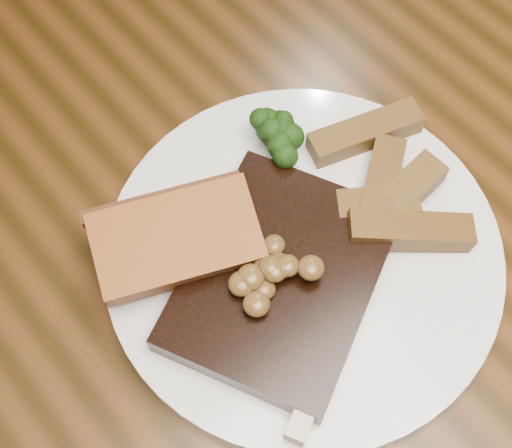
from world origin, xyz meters
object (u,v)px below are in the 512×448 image
Objects in this scene: garlic_bread at (179,252)px; steak at (281,279)px; plate at (303,255)px; potato_wedges at (362,195)px; dining_table at (253,279)px.

steak is at bearing -33.24° from garlic_bread.
potato_wedges is (0.06, 0.00, 0.02)m from plate.
steak reaches higher than plate.
garlic_bread is at bearing 97.71° from steak.
dining_table is 5.22× the size of plate.
garlic_bread is (-0.04, 0.07, 0.00)m from steak.
plate is 2.58× the size of garlic_bread.
potato_wedges is (0.14, -0.05, -0.00)m from garlic_bread.
steak is 1.38× the size of potato_wedges.
garlic_bread is at bearing 159.36° from potato_wedges.
garlic_bread reaches higher than plate.
potato_wedges is at bearing -25.80° from dining_table.
steak is 1.44× the size of garlic_bread.
plate reaches higher than dining_table.
potato_wedges reaches higher than plate.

